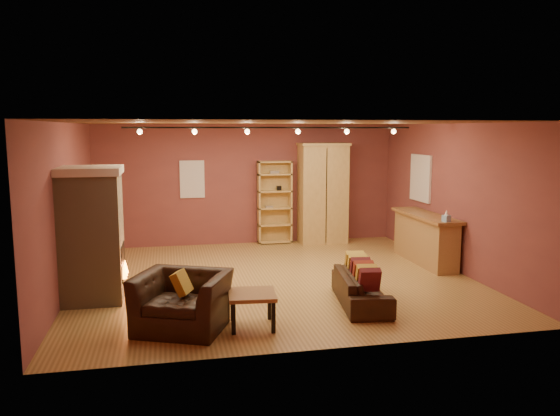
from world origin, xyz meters
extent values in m
plane|color=olive|center=(0.00, 0.00, 0.00)|extent=(7.00, 7.00, 0.00)
plane|color=brown|center=(0.00, 0.00, 2.80)|extent=(7.00, 7.00, 0.00)
cube|color=brown|center=(0.00, 3.25, 1.40)|extent=(7.00, 0.02, 2.80)
cube|color=brown|center=(-3.50, 0.00, 1.40)|extent=(0.02, 6.50, 2.80)
cube|color=brown|center=(3.50, 0.00, 1.40)|extent=(0.02, 6.50, 2.80)
cube|color=tan|center=(-3.05, -0.60, 1.00)|extent=(0.90, 0.90, 2.00)
cube|color=beige|center=(-3.05, -0.60, 2.06)|extent=(0.98, 0.98, 0.12)
cube|color=black|center=(-2.64, -0.60, 0.60)|extent=(0.10, 0.65, 0.55)
cone|color=orange|center=(-2.58, -0.60, 0.48)|extent=(0.10, 0.10, 0.22)
cube|color=white|center=(-1.30, 3.23, 1.55)|extent=(0.56, 0.04, 0.86)
cube|color=#D9B469|center=(0.61, 3.23, 0.98)|extent=(0.80, 0.04, 1.96)
cube|color=#D9B469|center=(0.23, 3.09, 0.98)|extent=(0.04, 0.31, 1.96)
cube|color=#D9B469|center=(0.99, 3.09, 0.98)|extent=(0.04, 0.31, 1.96)
cube|color=gray|center=(0.47, 3.09, 0.87)|extent=(0.18, 0.12, 0.05)
cube|color=black|center=(0.71, 3.09, 1.31)|extent=(0.10, 0.10, 0.12)
cube|color=#D9B469|center=(0.61, 3.09, 0.04)|extent=(0.80, 0.31, 0.04)
cube|color=#D9B469|center=(0.61, 3.09, 0.44)|extent=(0.80, 0.31, 0.04)
cube|color=#D9B469|center=(0.61, 3.09, 0.84)|extent=(0.80, 0.31, 0.03)
cube|color=#D9B469|center=(0.61, 3.09, 1.24)|extent=(0.80, 0.31, 0.04)
cube|color=#D9B469|center=(0.61, 3.09, 1.64)|extent=(0.80, 0.31, 0.04)
cube|color=#D9B469|center=(0.61, 3.09, 1.94)|extent=(0.80, 0.31, 0.04)
cube|color=#D9B469|center=(1.74, 2.95, 1.16)|extent=(1.11, 0.60, 2.31)
cube|color=olive|center=(1.74, 2.65, 1.16)|extent=(0.02, 0.01, 2.21)
cube|color=#D9B469|center=(1.74, 2.95, 2.34)|extent=(1.17, 0.66, 0.06)
cube|color=#AA824E|center=(3.20, 0.56, 0.47)|extent=(0.45, 1.97, 0.94)
cube|color=olive|center=(3.20, 0.56, 0.97)|extent=(0.57, 2.09, 0.06)
cube|color=#87AFD8|center=(3.15, -0.34, 1.05)|extent=(0.13, 0.13, 0.11)
cone|color=white|center=(3.15, -0.34, 1.16)|extent=(0.08, 0.08, 0.10)
cube|color=white|center=(3.47, 1.40, 1.65)|extent=(0.05, 0.90, 1.00)
imported|color=black|center=(1.02, -1.67, 0.33)|extent=(0.72, 1.73, 0.66)
cube|color=#5B1B1F|center=(0.94, -2.22, 0.54)|extent=(0.33, 0.27, 0.36)
cube|color=gold|center=(0.98, -2.00, 0.54)|extent=(0.33, 0.27, 0.36)
cube|color=maroon|center=(1.01, -1.78, 0.54)|extent=(0.33, 0.27, 0.36)
cube|color=#5B1B1F|center=(1.04, -1.56, 0.54)|extent=(0.33, 0.27, 0.36)
cube|color=gold|center=(1.07, -1.34, 0.54)|extent=(0.33, 0.27, 0.36)
cube|color=gold|center=(1.10, -1.13, 0.54)|extent=(0.33, 0.27, 0.36)
imported|color=black|center=(-1.72, -2.18, 0.52)|extent=(1.39, 1.17, 1.03)
cube|color=gold|center=(-1.72, -2.18, 0.65)|extent=(0.33, 0.37, 0.34)
cube|color=olive|center=(-0.78, -2.29, 0.45)|extent=(0.69, 0.69, 0.05)
cube|color=black|center=(-1.05, -2.56, 0.21)|extent=(0.05, 0.05, 0.42)
cube|color=black|center=(-0.52, -2.56, 0.21)|extent=(0.05, 0.05, 0.42)
cube|color=black|center=(-1.05, -2.03, 0.21)|extent=(0.05, 0.05, 0.42)
cube|color=black|center=(-0.52, -2.03, 0.21)|extent=(0.05, 0.05, 0.42)
cylinder|color=black|center=(0.00, 0.20, 2.72)|extent=(5.20, 0.03, 0.03)
sphere|color=#FFD88C|center=(-2.30, 0.20, 2.65)|extent=(0.09, 0.09, 0.09)
sphere|color=#FFD88C|center=(-1.38, 0.20, 2.65)|extent=(0.09, 0.09, 0.09)
sphere|color=#FFD88C|center=(-0.46, 0.20, 2.65)|extent=(0.09, 0.09, 0.09)
sphere|color=#FFD88C|center=(0.46, 0.20, 2.65)|extent=(0.09, 0.09, 0.09)
sphere|color=#FFD88C|center=(1.38, 0.20, 2.65)|extent=(0.09, 0.09, 0.09)
sphere|color=#FFD88C|center=(2.30, 0.20, 2.65)|extent=(0.09, 0.09, 0.09)
camera|label=1|loc=(-1.88, -9.41, 2.70)|focal=35.00mm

